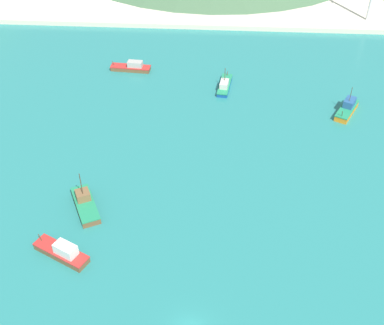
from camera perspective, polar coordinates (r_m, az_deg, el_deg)
name	(u,v)px	position (r m, az deg, el deg)	size (l,w,h in m)	color
ground	(202,174)	(82.85, 1.20, -1.33)	(260.00, 280.00, 0.50)	teal
fishing_boat_0	(132,67)	(112.86, -6.99, 10.91)	(9.06, 3.07, 2.24)	brown
fishing_boat_2	(225,85)	(105.43, 3.79, 8.93)	(3.29, 8.91, 4.73)	#14478C
fishing_boat_6	(63,252)	(71.41, -14.75, -9.96)	(8.61, 5.91, 2.66)	brown
fishing_boat_9	(85,204)	(77.64, -12.28, -4.69)	(6.25, 8.79, 6.57)	brown
fishing_boat_10	(347,109)	(101.54, 17.54, 5.96)	(5.85, 8.15, 5.71)	orange
beach_strip	(214,12)	(141.52, 2.61, 17.03)	(247.00, 21.31, 1.20)	beige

